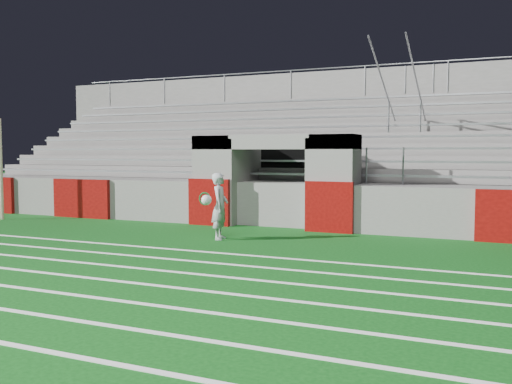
% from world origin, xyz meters
% --- Properties ---
extents(ground, '(90.00, 90.00, 0.00)m').
position_xyz_m(ground, '(0.00, 0.00, 0.00)').
color(ground, '#0B4410').
rests_on(ground, ground).
extents(field_post, '(0.11, 0.11, 3.17)m').
position_xyz_m(field_post, '(-8.49, 1.57, 1.59)').
color(field_post, tan).
rests_on(field_post, ground).
extents(field_markings, '(28.00, 8.09, 0.01)m').
position_xyz_m(field_markings, '(0.00, -5.00, 0.01)').
color(field_markings, white).
rests_on(field_markings, ground).
extents(stadium_structure, '(26.00, 8.48, 5.42)m').
position_xyz_m(stadium_structure, '(0.00, 7.97, 1.49)').
color(stadium_structure, slate).
rests_on(stadium_structure, ground).
extents(goalkeeper_with_ball, '(0.60, 0.75, 1.62)m').
position_xyz_m(goalkeeper_with_ball, '(-0.28, 0.70, 0.82)').
color(goalkeeper_with_ball, '#A7ACB1').
rests_on(goalkeeper_with_ball, ground).
extents(hose_coil, '(0.51, 0.14, 0.51)m').
position_xyz_m(hose_coil, '(-1.90, 2.93, 0.79)').
color(hose_coil, '#0D4115').
rests_on(hose_coil, ground).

